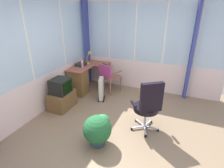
% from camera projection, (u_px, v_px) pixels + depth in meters
% --- Properties ---
extents(ground, '(5.57, 5.03, 0.06)m').
position_uv_depth(ground, '(120.00, 136.00, 3.54)').
color(ground, '#816B51').
extents(north_window_panel, '(4.57, 0.07, 2.66)m').
position_uv_depth(north_window_panel, '(30.00, 59.00, 3.72)').
color(north_window_panel, silver).
rests_on(north_window_panel, ground).
extents(east_window_panel, '(0.07, 4.03, 2.66)m').
position_uv_depth(east_window_panel, '(149.00, 46.00, 4.95)').
color(east_window_panel, silver).
rests_on(east_window_panel, ground).
extents(curtain_corner, '(0.28, 0.09, 2.56)m').
position_uv_depth(curtain_corner, '(87.00, 44.00, 5.54)').
color(curtain_corner, '#39438E').
rests_on(curtain_corner, ground).
extents(curtain_east_far, '(0.28, 0.10, 2.56)m').
position_uv_depth(curtain_east_far, '(192.00, 52.00, 4.52)').
color(curtain_east_far, '#39438E').
rests_on(curtain_east_far, ground).
extents(desk, '(1.25, 0.84, 0.74)m').
position_uv_depth(desk, '(80.00, 80.00, 5.08)').
color(desk, '#94513C').
rests_on(desk, ground).
extents(desk_lamp, '(0.24, 0.21, 0.38)m').
position_uv_depth(desk_lamp, '(89.00, 55.00, 5.36)').
color(desk_lamp, yellow).
rests_on(desk_lamp, desk).
extents(tv_remote, '(0.09, 0.16, 0.02)m').
position_uv_depth(tv_remote, '(105.00, 64.00, 5.30)').
color(tv_remote, black).
rests_on(tv_remote, desk).
extents(spray_bottle, '(0.06, 0.06, 0.22)m').
position_uv_depth(spray_bottle, '(82.00, 64.00, 5.03)').
color(spray_bottle, pink).
rests_on(spray_bottle, desk).
extents(paper_tray, '(0.32, 0.26, 0.09)m').
position_uv_depth(paper_tray, '(81.00, 64.00, 5.18)').
color(paper_tray, '#22262A').
rests_on(paper_tray, desk).
extents(wooden_armchair, '(0.63, 0.63, 0.86)m').
position_uv_depth(wooden_armchair, '(108.00, 74.00, 5.07)').
color(wooden_armchair, '#8F5B4D').
rests_on(wooden_armchair, ground).
extents(office_chair, '(0.60, 0.61, 1.11)m').
position_uv_depth(office_chair, '(148.00, 104.00, 3.39)').
color(office_chair, '#B7B7BF').
rests_on(office_chair, ground).
extents(tv_on_stand, '(0.64, 0.44, 0.77)m').
position_uv_depth(tv_on_stand, '(62.00, 95.00, 4.34)').
color(tv_on_stand, brown).
rests_on(tv_on_stand, ground).
extents(space_heater, '(0.41, 0.28, 0.62)m').
position_uv_depth(space_heater, '(101.00, 88.00, 4.78)').
color(space_heater, silver).
rests_on(space_heater, ground).
extents(potted_plant, '(0.52, 0.52, 0.58)m').
position_uv_depth(potted_plant, '(98.00, 129.00, 3.17)').
color(potted_plant, '#2F444C').
rests_on(potted_plant, ground).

